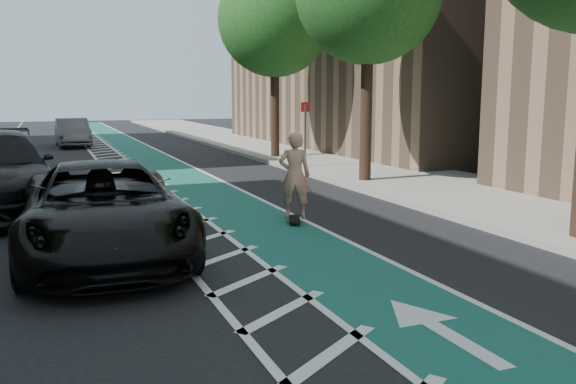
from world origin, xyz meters
TOP-DOWN VIEW (x-y plane):
  - ground at (0.00, 0.00)m, footprint 120.00×120.00m
  - bike_lane at (3.00, 10.00)m, footprint 2.00×90.00m
  - buffer_strip at (1.50, 10.00)m, footprint 1.40×90.00m
  - sidewalk_right at (9.50, 10.00)m, footprint 5.00×90.00m
  - curb_right at (7.05, 10.00)m, footprint 0.12×90.00m
  - tree_r_d at (7.90, 16.00)m, footprint 4.20×4.20m
  - sign_post at (7.60, 12.00)m, footprint 0.35×0.08m
  - skateboard at (3.70, 3.55)m, footprint 0.52×0.86m
  - skateboarder at (3.70, 3.55)m, footprint 0.79×0.66m
  - suv_near at (-0.35, 2.31)m, footprint 2.85×5.86m
  - car_grey at (0.20, 26.13)m, footprint 1.74×4.58m

SIDE VIEW (x-z plane):
  - ground at x=0.00m, z-range 0.00..0.00m
  - buffer_strip at x=1.50m, z-range 0.00..0.01m
  - bike_lane at x=3.00m, z-range 0.00..0.01m
  - sidewalk_right at x=9.50m, z-range 0.00..0.15m
  - curb_right at x=7.05m, z-range 0.00..0.16m
  - skateboard at x=3.70m, z-range 0.03..0.15m
  - car_grey at x=0.20m, z-range 0.00..1.49m
  - suv_near at x=-0.35m, z-range 0.00..1.61m
  - skateboarder at x=3.70m, z-range 0.11..1.97m
  - sign_post at x=7.60m, z-range 0.11..2.59m
  - tree_r_d at x=7.90m, z-range 1.82..9.72m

